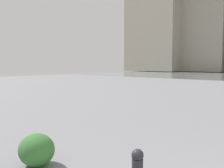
# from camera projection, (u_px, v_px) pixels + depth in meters

# --- Properties ---
(building_annex) EXTENTS (13.09, 13.14, 39.30)m
(building_annex) POSITION_uv_depth(u_px,v_px,m) (208.00, 1.00, 67.17)
(building_annex) COLOR #9E9384
(building_annex) RESTS_ON ground
(building_highrise) EXTENTS (16.53, 15.65, 36.47)m
(building_highrise) POSITION_uv_depth(u_px,v_px,m) (161.00, 11.00, 73.21)
(building_highrise) COLOR #9E9384
(building_highrise) RESTS_ON ground
(shrub_round) EXTENTS (0.65, 0.59, 0.55)m
(shrub_round) POSITION_uv_depth(u_px,v_px,m) (37.00, 150.00, 4.07)
(shrub_round) COLOR #387533
(shrub_round) RESTS_ON ground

